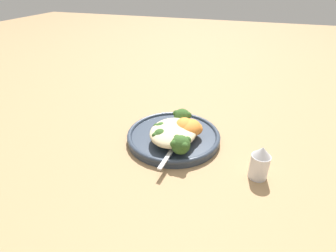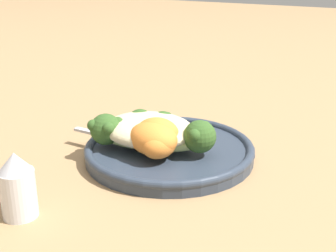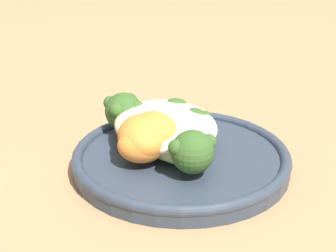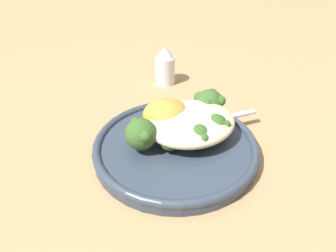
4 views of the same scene
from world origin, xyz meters
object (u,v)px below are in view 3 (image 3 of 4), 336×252
at_px(broccoli_stalk_4, 125,113).
at_px(sweet_potato_chunk_1, 144,136).
at_px(broccoli_stalk_1, 182,144).
at_px(plate, 178,159).
at_px(spoon, 143,126).
at_px(sweet_potato_chunk_0, 155,133).
at_px(broccoli_stalk_0, 184,151).
at_px(sweet_potato_chunk_2, 142,145).
at_px(kale_tuft, 162,119).
at_px(broccoli_stalk_3, 173,117).
at_px(broccoli_stalk_2, 183,129).
at_px(quinoa_mound, 165,126).

bearing_deg(broccoli_stalk_4, sweet_potato_chunk_1, 174.70).
distance_m(broccoli_stalk_1, sweet_potato_chunk_1, 0.04).
height_order(plate, sweet_potato_chunk_1, sweet_potato_chunk_1).
xyz_separation_m(sweet_potato_chunk_1, spoon, (-0.06, 0.02, -0.02)).
bearing_deg(sweet_potato_chunk_0, broccoli_stalk_0, 19.97).
relative_size(plate, sweet_potato_chunk_2, 4.71).
xyz_separation_m(sweet_potato_chunk_0, kale_tuft, (-0.05, 0.03, -0.01)).
bearing_deg(broccoli_stalk_3, broccoli_stalk_4, 111.69).
height_order(broccoli_stalk_3, sweet_potato_chunk_2, broccoli_stalk_3).
xyz_separation_m(broccoli_stalk_4, kale_tuft, (0.01, 0.04, -0.01)).
bearing_deg(plate, broccoli_stalk_3, 165.09).
bearing_deg(spoon, broccoli_stalk_0, -171.69).
height_order(broccoli_stalk_3, sweet_potato_chunk_0, sweet_potato_chunk_0).
height_order(sweet_potato_chunk_0, spoon, sweet_potato_chunk_0).
height_order(broccoli_stalk_2, kale_tuft, broccoli_stalk_2).
bearing_deg(kale_tuft, broccoli_stalk_2, 15.66).
bearing_deg(spoon, kale_tuft, -110.39).
distance_m(sweet_potato_chunk_0, sweet_potato_chunk_2, 0.02).
height_order(kale_tuft, spoon, kale_tuft).
distance_m(broccoli_stalk_0, broccoli_stalk_3, 0.09).
height_order(plate, broccoli_stalk_3, broccoli_stalk_3).
xyz_separation_m(broccoli_stalk_1, sweet_potato_chunk_0, (-0.01, -0.03, 0.01)).
bearing_deg(sweet_potato_chunk_0, sweet_potato_chunk_2, -56.15).
xyz_separation_m(broccoli_stalk_1, broccoli_stalk_3, (-0.06, 0.01, 0.01)).
bearing_deg(sweet_potato_chunk_0, sweet_potato_chunk_1, -88.54).
bearing_deg(sweet_potato_chunk_1, broccoli_stalk_3, 132.46).
height_order(broccoli_stalk_2, broccoli_stalk_3, broccoli_stalk_3).
relative_size(sweet_potato_chunk_0, sweet_potato_chunk_1, 0.87).
bearing_deg(kale_tuft, sweet_potato_chunk_1, -36.61).
height_order(sweet_potato_chunk_0, sweet_potato_chunk_2, sweet_potato_chunk_0).
distance_m(quinoa_mound, kale_tuft, 0.03).
bearing_deg(broccoli_stalk_1, spoon, 128.68).
xyz_separation_m(broccoli_stalk_4, spoon, (0.01, 0.02, -0.02)).
distance_m(broccoli_stalk_3, sweet_potato_chunk_0, 0.06).
height_order(plate, broccoli_stalk_1, broccoli_stalk_1).
height_order(broccoli_stalk_2, spoon, broccoli_stalk_2).
distance_m(broccoli_stalk_3, kale_tuft, 0.01).
distance_m(plate, spoon, 0.07).
xyz_separation_m(quinoa_mound, sweet_potato_chunk_2, (0.04, -0.04, -0.00)).
bearing_deg(kale_tuft, sweet_potato_chunk_2, -35.30).
relative_size(kale_tuft, spoon, 0.38).
bearing_deg(broccoli_stalk_2, kale_tuft, 90.33).
relative_size(broccoli_stalk_1, spoon, 0.76).
distance_m(broccoli_stalk_2, kale_tuft, 0.04).
xyz_separation_m(broccoli_stalk_4, sweet_potato_chunk_1, (0.07, -0.00, 0.00)).
xyz_separation_m(broccoli_stalk_1, sweet_potato_chunk_2, (0.00, -0.04, 0.01)).
bearing_deg(broccoli_stalk_2, quinoa_mound, 136.34).
xyz_separation_m(quinoa_mound, broccoli_stalk_0, (0.07, -0.01, 0.00)).
distance_m(broccoli_stalk_0, sweet_potato_chunk_0, 0.04).
height_order(plate, kale_tuft, kale_tuft).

